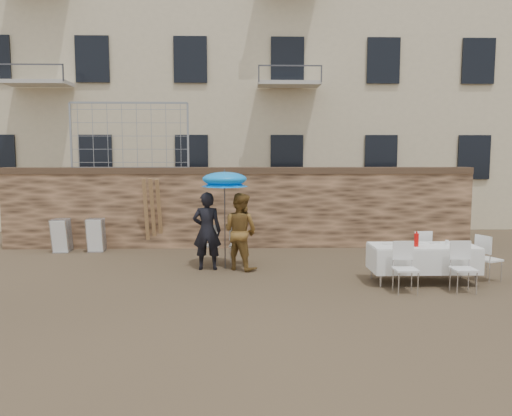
{
  "coord_description": "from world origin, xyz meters",
  "views": [
    {
      "loc": [
        0.09,
        -8.92,
        2.6
      ],
      "look_at": [
        0.4,
        2.2,
        1.4
      ],
      "focal_mm": 35.0,
      "sensor_mm": 36.0,
      "label": 1
    }
  ],
  "objects_px": {
    "table_chair_front_left": "(406,268)",
    "chair_stack_right": "(98,234)",
    "table_chair_front_right": "(464,268)",
    "couple_chair_right": "(238,244)",
    "umbrella": "(225,182)",
    "banquet_table": "(423,247)",
    "man_suit": "(207,231)",
    "couple_chair_left": "(209,244)",
    "woman_dress": "(240,231)",
    "chair_stack_left": "(64,234)",
    "table_chair_back": "(419,252)",
    "table_chair_side": "(489,258)",
    "soda_bottle": "(416,240)"
  },
  "relations": [
    {
      "from": "woman_dress",
      "to": "chair_stack_left",
      "type": "bearing_deg",
      "value": 9.69
    },
    {
      "from": "man_suit",
      "to": "woman_dress",
      "type": "bearing_deg",
      "value": -178.67
    },
    {
      "from": "umbrella",
      "to": "couple_chair_right",
      "type": "distance_m",
      "value": 1.59
    },
    {
      "from": "banquet_table",
      "to": "chair_stack_right",
      "type": "bearing_deg",
      "value": 154.57
    },
    {
      "from": "woman_dress",
      "to": "chair_stack_left",
      "type": "xyz_separation_m",
      "value": [
        -4.76,
        2.3,
        -0.41
      ]
    },
    {
      "from": "table_chair_side",
      "to": "soda_bottle",
      "type": "bearing_deg",
      "value": 75.37
    },
    {
      "from": "table_chair_front_right",
      "to": "chair_stack_right",
      "type": "height_order",
      "value": "table_chair_front_right"
    },
    {
      "from": "table_chair_front_left",
      "to": "chair_stack_right",
      "type": "relative_size",
      "value": 1.04
    },
    {
      "from": "table_chair_side",
      "to": "table_chair_back",
      "type": "bearing_deg",
      "value": 36.23
    },
    {
      "from": "table_chair_back",
      "to": "couple_chair_right",
      "type": "bearing_deg",
      "value": -22.59
    },
    {
      "from": "table_chair_front_right",
      "to": "chair_stack_left",
      "type": "height_order",
      "value": "table_chair_front_right"
    },
    {
      "from": "soda_bottle",
      "to": "table_chair_side",
      "type": "distance_m",
      "value": 1.67
    },
    {
      "from": "soda_bottle",
      "to": "table_chair_back",
      "type": "distance_m",
      "value": 1.11
    },
    {
      "from": "man_suit",
      "to": "table_chair_back",
      "type": "xyz_separation_m",
      "value": [
        4.66,
        -0.5,
        -0.4
      ]
    },
    {
      "from": "woman_dress",
      "to": "table_chair_front_left",
      "type": "height_order",
      "value": "woman_dress"
    },
    {
      "from": "table_chair_side",
      "to": "chair_stack_left",
      "type": "relative_size",
      "value": 1.04
    },
    {
      "from": "table_chair_side",
      "to": "couple_chair_left",
      "type": "bearing_deg",
      "value": 49.84
    },
    {
      "from": "man_suit",
      "to": "couple_chair_right",
      "type": "distance_m",
      "value": 0.98
    },
    {
      "from": "soda_bottle",
      "to": "chair_stack_right",
      "type": "xyz_separation_m",
      "value": [
        -7.37,
        3.75,
        -0.45
      ]
    },
    {
      "from": "soda_bottle",
      "to": "table_chair_side",
      "type": "xyz_separation_m",
      "value": [
        1.6,
        0.25,
        -0.43
      ]
    },
    {
      "from": "table_chair_front_right",
      "to": "chair_stack_left",
      "type": "xyz_separation_m",
      "value": [
        -8.97,
        4.35,
        -0.02
      ]
    },
    {
      "from": "umbrella",
      "to": "table_chair_front_right",
      "type": "distance_m",
      "value": 5.26
    },
    {
      "from": "table_chair_side",
      "to": "table_chair_front_right",
      "type": "bearing_deg",
      "value": 109.85
    },
    {
      "from": "couple_chair_left",
      "to": "couple_chair_right",
      "type": "xyz_separation_m",
      "value": [
        0.7,
        0.0,
        0.0
      ]
    },
    {
      "from": "couple_chair_right",
      "to": "banquet_table",
      "type": "xyz_separation_m",
      "value": [
        3.76,
        -1.85,
        0.25
      ]
    },
    {
      "from": "table_chair_front_right",
      "to": "couple_chair_right",
      "type": "bearing_deg",
      "value": 148.93
    },
    {
      "from": "table_chair_front_left",
      "to": "table_chair_back",
      "type": "xyz_separation_m",
      "value": [
        0.8,
        1.55,
        0.0
      ]
    },
    {
      "from": "couple_chair_left",
      "to": "banquet_table",
      "type": "height_order",
      "value": "couple_chair_left"
    },
    {
      "from": "table_chair_front_right",
      "to": "chair_stack_left",
      "type": "distance_m",
      "value": 9.96
    },
    {
      "from": "banquet_table",
      "to": "chair_stack_left",
      "type": "height_order",
      "value": "chair_stack_left"
    },
    {
      "from": "man_suit",
      "to": "table_chair_front_right",
      "type": "xyz_separation_m",
      "value": [
        4.96,
        -2.05,
        -0.4
      ]
    },
    {
      "from": "soda_bottle",
      "to": "chair_stack_left",
      "type": "relative_size",
      "value": 0.28
    },
    {
      "from": "soda_bottle",
      "to": "table_chair_front_right",
      "type": "relative_size",
      "value": 0.27
    },
    {
      "from": "umbrella",
      "to": "table_chair_side",
      "type": "height_order",
      "value": "umbrella"
    },
    {
      "from": "chair_stack_right",
      "to": "table_chair_side",
      "type": "bearing_deg",
      "value": -21.31
    },
    {
      "from": "umbrella",
      "to": "couple_chair_right",
      "type": "relative_size",
      "value": 2.18
    },
    {
      "from": "man_suit",
      "to": "couple_chair_left",
      "type": "xyz_separation_m",
      "value": [
        0.0,
        0.55,
        -0.4
      ]
    },
    {
      "from": "banquet_table",
      "to": "table_chair_front_right",
      "type": "bearing_deg",
      "value": -56.31
    },
    {
      "from": "chair_stack_right",
      "to": "table_chair_back",
      "type": "bearing_deg",
      "value": -19.81
    },
    {
      "from": "table_chair_front_left",
      "to": "table_chair_front_right",
      "type": "bearing_deg",
      "value": -0.5
    },
    {
      "from": "man_suit",
      "to": "table_chair_back",
      "type": "relative_size",
      "value": 1.84
    },
    {
      "from": "banquet_table",
      "to": "table_chair_side",
      "type": "relative_size",
      "value": 2.19
    },
    {
      "from": "couple_chair_right",
      "to": "couple_chair_left",
      "type": "bearing_deg",
      "value": 3.5
    },
    {
      "from": "table_chair_front_right",
      "to": "table_chair_side",
      "type": "distance_m",
      "value": 1.24
    },
    {
      "from": "man_suit",
      "to": "banquet_table",
      "type": "bearing_deg",
      "value": 165.05
    },
    {
      "from": "chair_stack_right",
      "to": "couple_chair_left",
      "type": "bearing_deg",
      "value": -29.3
    },
    {
      "from": "man_suit",
      "to": "table_chair_front_right",
      "type": "height_order",
      "value": "man_suit"
    },
    {
      "from": "couple_chair_right",
      "to": "chair_stack_left",
      "type": "relative_size",
      "value": 1.04
    },
    {
      "from": "banquet_table",
      "to": "soda_bottle",
      "type": "height_order",
      "value": "soda_bottle"
    },
    {
      "from": "table_chair_back",
      "to": "table_chair_side",
      "type": "distance_m",
      "value": 1.39
    }
  ]
}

